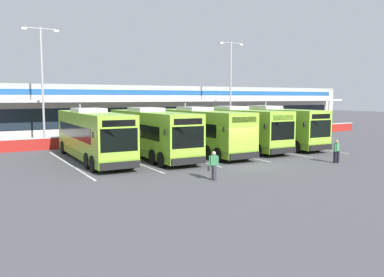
{
  "coord_description": "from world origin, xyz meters",
  "views": [
    {
      "loc": [
        -16.62,
        -21.51,
        4.56
      ],
      "look_at": [
        -2.35,
        3.0,
        1.6
      ],
      "focal_mm": 36.8,
      "sensor_mm": 36.0,
      "label": 1
    }
  ],
  "objects": [
    {
      "name": "coach_bus_left_centre",
      "position": [
        -4.25,
        6.0,
        1.79
      ],
      "size": [
        3.08,
        12.2,
        3.78
      ],
      "color": "#8CC633",
      "rests_on": "ground"
    },
    {
      "name": "coach_bus_rightmost",
      "position": [
        8.36,
        6.58,
        1.79
      ],
      "size": [
        3.08,
        12.2,
        3.78
      ],
      "color": "#8CC633",
      "rests_on": "ground"
    },
    {
      "name": "coach_bus_centre",
      "position": [
        0.18,
        5.98,
        1.79
      ],
      "size": [
        3.08,
        12.2,
        3.78
      ],
      "color": "#8CC633",
      "rests_on": "ground"
    },
    {
      "name": "bay_stripe_centre",
      "position": [
        2.1,
        6.0,
        0.0
      ],
      "size": [
        0.14,
        13.0,
        0.01
      ],
      "primitive_type": "cube",
      "color": "silver",
      "rests_on": "ground"
    },
    {
      "name": "pedestrian_child",
      "position": [
        5.77,
        -3.12,
        0.87
      ],
      "size": [
        0.54,
        0.29,
        1.62
      ],
      "color": "black",
      "rests_on": "ground"
    },
    {
      "name": "terminal_building",
      "position": [
        -0.0,
        26.91,
        3.01
      ],
      "size": [
        70.0,
        13.0,
        6.0
      ],
      "color": "beige",
      "rests_on": "ground"
    },
    {
      "name": "coach_bus_leftmost",
      "position": [
        -8.59,
        6.61,
        1.79
      ],
      "size": [
        3.08,
        12.2,
        3.78
      ],
      "color": "#8CC633",
      "rests_on": "ground"
    },
    {
      "name": "lamp_post_centre",
      "position": [
        10.63,
        16.3,
        6.29
      ],
      "size": [
        3.24,
        0.28,
        11.0
      ],
      "color": "#9E9EA3",
      "rests_on": "ground"
    },
    {
      "name": "pedestrian_with_handbag",
      "position": [
        -4.8,
        -3.57,
        0.86
      ],
      "size": [
        0.61,
        0.53,
        1.62
      ],
      "color": "#33333D",
      "rests_on": "ground"
    },
    {
      "name": "bay_stripe_mid_east",
      "position": [
        6.3,
        6.0,
        0.0
      ],
      "size": [
        0.14,
        13.0,
        0.01
      ],
      "primitive_type": "cube",
      "color": "silver",
      "rests_on": "ground"
    },
    {
      "name": "bay_stripe_mid_west",
      "position": [
        -2.1,
        6.0,
        0.0
      ],
      "size": [
        0.14,
        13.0,
        0.01
      ],
      "primitive_type": "cube",
      "color": "silver",
      "rests_on": "ground"
    },
    {
      "name": "bay_stripe_east",
      "position": [
        10.5,
        6.0,
        0.0
      ],
      "size": [
        0.14,
        13.0,
        0.01
      ],
      "primitive_type": "cube",
      "color": "silver",
      "rests_on": "ground"
    },
    {
      "name": "coach_bus_right_centre",
      "position": [
        4.38,
        6.66,
        1.79
      ],
      "size": [
        3.08,
        12.2,
        3.78
      ],
      "color": "#8CC633",
      "rests_on": "ground"
    },
    {
      "name": "ground_plane",
      "position": [
        0.0,
        0.0,
        0.0
      ],
      "size": [
        200.0,
        200.0,
        0.0
      ],
      "primitive_type": "plane",
      "color": "#4C4C51"
    },
    {
      "name": "bay_stripe_west",
      "position": [
        -6.3,
        6.0,
        0.0
      ],
      "size": [
        0.14,
        13.0,
        0.01
      ],
      "primitive_type": "cube",
      "color": "silver",
      "rests_on": "ground"
    },
    {
      "name": "lamp_post_west",
      "position": [
        -10.09,
        17.36,
        6.29
      ],
      "size": [
        3.24,
        0.28,
        11.0
      ],
      "color": "#9E9EA3",
      "rests_on": "ground"
    },
    {
      "name": "red_barrier_wall",
      "position": [
        0.0,
        14.5,
        0.56
      ],
      "size": [
        60.0,
        0.4,
        1.1
      ],
      "color": "maroon",
      "rests_on": "ground"
    },
    {
      "name": "bay_stripe_far_west",
      "position": [
        -10.5,
        6.0,
        0.0
      ],
      "size": [
        0.14,
        13.0,
        0.01
      ],
      "primitive_type": "cube",
      "color": "silver",
      "rests_on": "ground"
    }
  ]
}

